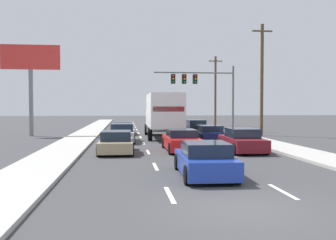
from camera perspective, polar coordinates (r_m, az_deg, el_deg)
name	(u,v)px	position (r m, az deg, el deg)	size (l,w,h in m)	color
ground_plane	(157,134)	(33.97, -1.64, -2.19)	(140.00, 140.00, 0.00)	#3D3D3F
sidewalk_right	(242,137)	(30.36, 11.46, -2.61)	(2.42, 80.00, 0.14)	#B2AFA8
sidewalk_left	(79,139)	(29.06, -13.57, -2.84)	(2.42, 80.00, 0.14)	#B2AFA8
lane_markings	(158,135)	(33.16, -1.52, -2.29)	(3.54, 57.00, 0.01)	silver
car_yellow	(123,129)	(33.78, -6.99, -1.33)	(1.89, 4.07, 1.16)	yellow
car_silver	(122,133)	(26.65, -7.08, -2.07)	(1.95, 4.60, 1.33)	#B7BABF
car_tan	(116,143)	(20.35, -8.01, -3.51)	(1.94, 4.05, 1.22)	tan
box_truck	(163,113)	(29.66, -0.77, 1.09)	(2.73, 8.85, 3.53)	white
car_red	(181,141)	(21.12, 2.08, -3.26)	(1.88, 4.32, 1.24)	red
car_blue	(205,160)	(13.52, 5.72, -6.25)	(1.97, 4.07, 1.26)	#1E389E
car_black	(195,128)	(33.81, 4.21, -1.17)	(1.83, 4.56, 1.34)	black
car_navy	(209,134)	(27.41, 6.38, -2.10)	(1.90, 4.44, 1.16)	#141E4C
car_maroon	(242,141)	(21.26, 11.40, -3.18)	(1.98, 4.43, 1.31)	maroon
traffic_signal_mast	(197,83)	(37.73, 4.55, 5.76)	(8.29, 0.69, 6.72)	#595B56
utility_pole_mid	(262,79)	(33.30, 14.33, 6.25)	(1.80, 0.28, 9.70)	brown
utility_pole_far	(215,90)	(48.60, 7.35, 4.59)	(1.80, 0.28, 9.07)	brown
roadside_billboard	(31,69)	(33.92, -20.51, 7.39)	(4.94, 0.36, 7.83)	slate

